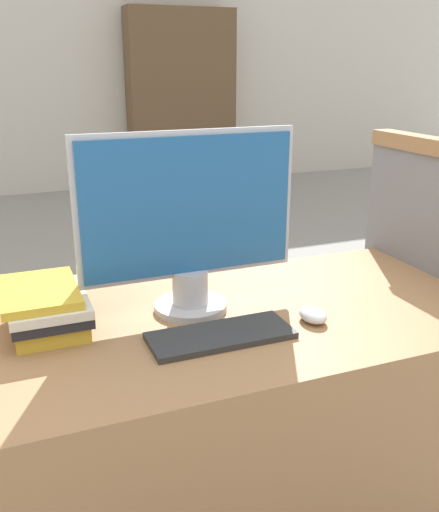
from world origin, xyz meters
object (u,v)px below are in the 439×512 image
(keyboard, at_px, (221,335))
(book_stack, at_px, (46,308))
(monitor, at_px, (189,222))
(mouse, at_px, (313,315))

(keyboard, bearing_deg, book_stack, 151.13)
(monitor, bearing_deg, book_stack, 176.77)
(book_stack, bearing_deg, mouse, -18.19)
(keyboard, height_order, book_stack, book_stack)
(mouse, xyz_separation_m, book_stack, (-0.66, 0.22, 0.04))
(monitor, xyz_separation_m, mouse, (0.28, -0.19, -0.23))
(keyboard, distance_m, mouse, 0.26)
(keyboard, xyz_separation_m, mouse, (0.26, 0.00, 0.01))
(monitor, bearing_deg, mouse, -35.10)
(monitor, height_order, mouse, monitor)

